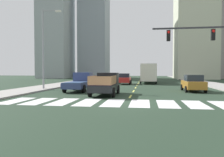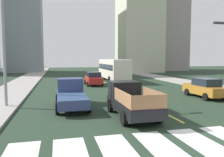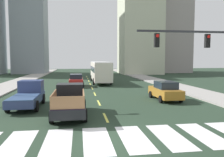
% 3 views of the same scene
% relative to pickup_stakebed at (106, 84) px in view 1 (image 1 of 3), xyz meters
% --- Properties ---
extents(ground_plane, '(160.00, 160.00, 0.00)m').
position_rel_pickup_stakebed_xyz_m(ground_plane, '(2.30, -5.13, -0.94)').
color(ground_plane, '#233526').
extents(sidewalk_right, '(3.93, 110.00, 0.15)m').
position_rel_pickup_stakebed_xyz_m(sidewalk_right, '(13.57, 12.87, -0.86)').
color(sidewalk_right, '#999490').
rests_on(sidewalk_right, ground).
extents(sidewalk_left, '(3.93, 110.00, 0.15)m').
position_rel_pickup_stakebed_xyz_m(sidewalk_left, '(-8.98, 12.87, -0.86)').
color(sidewalk_left, '#999490').
rests_on(sidewalk_left, ground).
extents(crosswalk_stripe_0, '(1.27, 3.78, 0.01)m').
position_rel_pickup_stakebed_xyz_m(crosswalk_stripe_0, '(-5.63, -5.13, -0.93)').
color(crosswalk_stripe_0, silver).
rests_on(crosswalk_stripe_0, ground).
extents(crosswalk_stripe_1, '(1.27, 3.78, 0.01)m').
position_rel_pickup_stakebed_xyz_m(crosswalk_stripe_1, '(-3.87, -5.13, -0.93)').
color(crosswalk_stripe_1, silver).
rests_on(crosswalk_stripe_1, ground).
extents(crosswalk_stripe_2, '(1.27, 3.78, 0.01)m').
position_rel_pickup_stakebed_xyz_m(crosswalk_stripe_2, '(-2.11, -5.13, -0.93)').
color(crosswalk_stripe_2, silver).
rests_on(crosswalk_stripe_2, ground).
extents(crosswalk_stripe_3, '(1.27, 3.78, 0.01)m').
position_rel_pickup_stakebed_xyz_m(crosswalk_stripe_3, '(-0.35, -5.13, -0.93)').
color(crosswalk_stripe_3, silver).
rests_on(crosswalk_stripe_3, ground).
extents(crosswalk_stripe_4, '(1.27, 3.78, 0.01)m').
position_rel_pickup_stakebed_xyz_m(crosswalk_stripe_4, '(1.41, -5.13, -0.93)').
color(crosswalk_stripe_4, silver).
rests_on(crosswalk_stripe_4, ground).
extents(crosswalk_stripe_5, '(1.27, 3.78, 0.01)m').
position_rel_pickup_stakebed_xyz_m(crosswalk_stripe_5, '(3.18, -5.13, -0.93)').
color(crosswalk_stripe_5, silver).
rests_on(crosswalk_stripe_5, ground).
extents(crosswalk_stripe_6, '(1.27, 3.78, 0.01)m').
position_rel_pickup_stakebed_xyz_m(crosswalk_stripe_6, '(4.94, -5.13, -0.93)').
color(crosswalk_stripe_6, silver).
rests_on(crosswalk_stripe_6, ground).
extents(crosswalk_stripe_7, '(1.27, 3.78, 0.01)m').
position_rel_pickup_stakebed_xyz_m(crosswalk_stripe_7, '(6.70, -5.13, -0.93)').
color(crosswalk_stripe_7, silver).
rests_on(crosswalk_stripe_7, ground).
extents(lane_dash_0, '(0.16, 2.40, 0.01)m').
position_rel_pickup_stakebed_xyz_m(lane_dash_0, '(2.30, -1.13, -0.93)').
color(lane_dash_0, '#D4D253').
rests_on(lane_dash_0, ground).
extents(lane_dash_1, '(0.16, 2.40, 0.01)m').
position_rel_pickup_stakebed_xyz_m(lane_dash_1, '(2.30, 3.87, -0.93)').
color(lane_dash_1, '#D4D253').
rests_on(lane_dash_1, ground).
extents(lane_dash_2, '(0.16, 2.40, 0.01)m').
position_rel_pickup_stakebed_xyz_m(lane_dash_2, '(2.30, 8.87, -0.93)').
color(lane_dash_2, '#D4D253').
rests_on(lane_dash_2, ground).
extents(lane_dash_3, '(0.16, 2.40, 0.01)m').
position_rel_pickup_stakebed_xyz_m(lane_dash_3, '(2.30, 13.87, -0.93)').
color(lane_dash_3, '#D4D253').
rests_on(lane_dash_3, ground).
extents(lane_dash_4, '(0.16, 2.40, 0.01)m').
position_rel_pickup_stakebed_xyz_m(lane_dash_4, '(2.30, 18.87, -0.93)').
color(lane_dash_4, '#D4D253').
rests_on(lane_dash_4, ground).
extents(lane_dash_5, '(0.16, 2.40, 0.01)m').
position_rel_pickup_stakebed_xyz_m(lane_dash_5, '(2.30, 23.87, -0.93)').
color(lane_dash_5, '#D4D253').
rests_on(lane_dash_5, ground).
extents(lane_dash_6, '(0.16, 2.40, 0.01)m').
position_rel_pickup_stakebed_xyz_m(lane_dash_6, '(2.30, 28.87, -0.93)').
color(lane_dash_6, '#D4D253').
rests_on(lane_dash_6, ground).
extents(lane_dash_7, '(0.16, 2.40, 0.01)m').
position_rel_pickup_stakebed_xyz_m(lane_dash_7, '(2.30, 33.87, -0.93)').
color(lane_dash_7, '#D4D253').
rests_on(lane_dash_7, ground).
extents(pickup_stakebed, '(2.18, 5.20, 1.96)m').
position_rel_pickup_stakebed_xyz_m(pickup_stakebed, '(0.00, 0.00, 0.00)').
color(pickup_stakebed, black).
rests_on(pickup_stakebed, ground).
extents(pickup_dark, '(2.18, 5.20, 1.96)m').
position_rel_pickup_stakebed_xyz_m(pickup_dark, '(-3.35, 3.25, -0.02)').
color(pickup_dark, navy).
rests_on(pickup_dark, ground).
extents(city_bus, '(2.72, 10.80, 3.32)m').
position_rel_pickup_stakebed_xyz_m(city_bus, '(3.98, 20.47, 1.02)').
color(city_bus, silver).
rests_on(city_bus, ground).
extents(sedan_far, '(2.02, 4.40, 1.72)m').
position_rel_pickup_stakebed_xyz_m(sedan_far, '(0.25, 15.94, -0.08)').
color(sedan_far, red).
rests_on(sedan_far, ground).
extents(sedan_near_right, '(2.02, 4.40, 1.72)m').
position_rel_pickup_stakebed_xyz_m(sedan_near_right, '(8.42, 4.37, -0.08)').
color(sedan_near_right, '#AA7124').
rests_on(sedan_near_right, ground).
extents(streetlight_left, '(2.20, 0.28, 9.00)m').
position_rel_pickup_stakebed_xyz_m(streetlight_left, '(-7.66, 4.05, 4.03)').
color(streetlight_left, gray).
rests_on(streetlight_left, ground).
extents(block_mid_left, '(8.30, 10.10, 31.40)m').
position_rel_pickup_stakebed_xyz_m(block_mid_left, '(-22.33, 43.72, 14.77)').
color(block_mid_left, '#919B9C').
rests_on(block_mid_left, ground).
extents(block_mid_right, '(8.13, 9.33, 30.89)m').
position_rel_pickup_stakebed_xyz_m(block_mid_right, '(-11.99, 48.51, 14.51)').
color(block_mid_right, gray).
rests_on(block_mid_right, ground).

